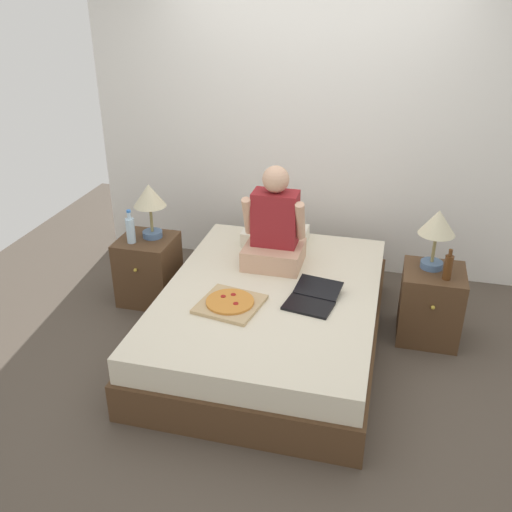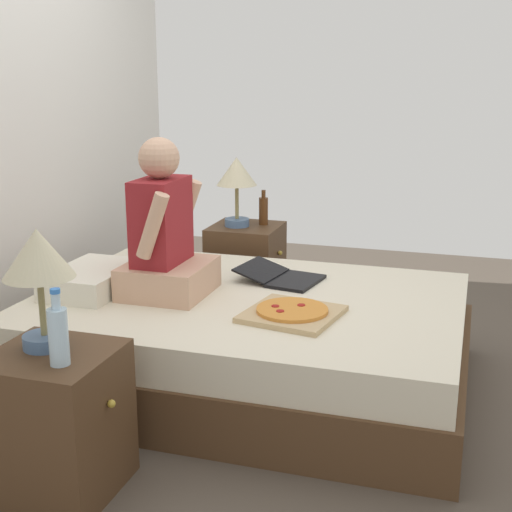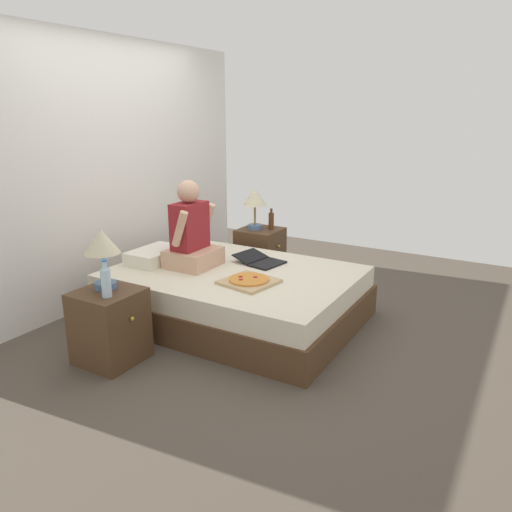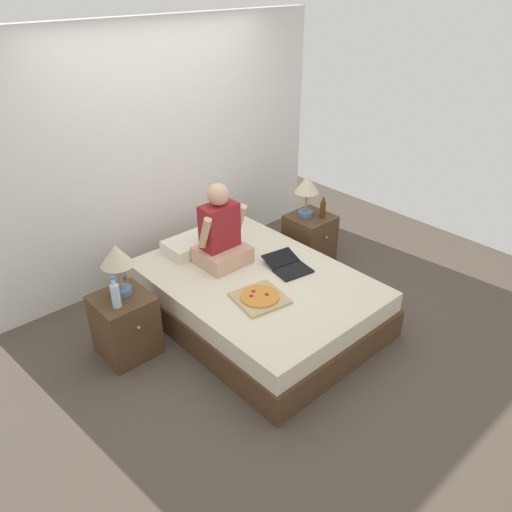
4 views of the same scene
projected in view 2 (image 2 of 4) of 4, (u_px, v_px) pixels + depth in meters
ground_plane at (249, 381)px, 3.65m from camera, size 5.90×5.90×0.00m
bed at (249, 340)px, 3.59m from camera, size 1.54×2.13×0.46m
nightstand_left at (57, 422)px, 2.65m from camera, size 0.44×0.47×0.56m
lamp_on_left_nightstand at (38, 262)px, 2.55m from camera, size 0.26×0.26×0.45m
water_bottle at (58, 334)px, 2.45m from camera, size 0.07×0.07×0.28m
nightstand_right at (246, 266)px, 4.73m from camera, size 0.44×0.47×0.56m
lamp_on_right_nightstand at (237, 176)px, 4.57m from camera, size 0.26×0.26×0.45m
beer_bottle at (263, 210)px, 4.67m from camera, size 0.06×0.06×0.23m
pillow at (93, 279)px, 3.61m from camera, size 0.52×0.34×0.12m
person_seated at (164, 238)px, 3.52m from camera, size 0.47×0.40×0.78m
laptop at (284, 277)px, 3.79m from camera, size 0.38×0.46×0.07m
pizza_box at (292, 313)px, 3.24m from camera, size 0.46×0.46×0.05m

